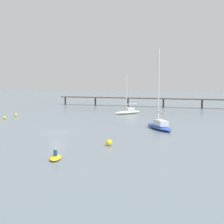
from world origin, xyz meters
name	(u,v)px	position (x,y,z in m)	size (l,w,h in m)	color
ground_plane	(57,132)	(0.00, 0.00, 0.00)	(400.00, 400.00, 0.00)	slate
sailboat_cream	(128,111)	(-1.58, 30.41, 0.66)	(5.04, 7.47, 9.53)	beige
sailboat_blue	(159,124)	(12.98, 9.98, 0.77)	(7.15, 7.84, 12.91)	#2D4CB7
dinghy_yellow	(55,157)	(10.22, -13.85, 0.22)	(2.08, 2.67, 1.14)	yellow
mooring_buoy_far	(109,143)	(11.85, -5.57, 0.38)	(0.76, 0.76, 0.76)	yellow
mooring_buoy_mid	(5,118)	(-19.87, 8.97, 0.31)	(0.61, 0.61, 0.61)	yellow
mooring_buoy_outer	(16,115)	(-21.50, 13.82, 0.31)	(0.63, 0.63, 0.63)	yellow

